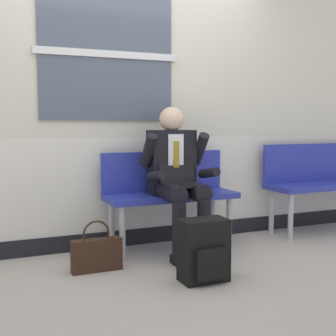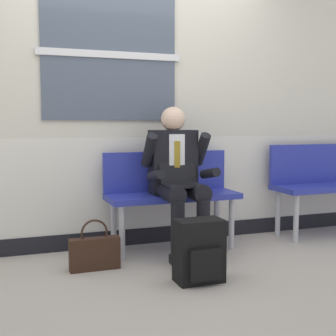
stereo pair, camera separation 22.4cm
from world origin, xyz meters
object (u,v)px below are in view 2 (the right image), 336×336
(bench_with_person, at_px, (170,190))
(backpack, at_px, (199,252))
(person_seated, at_px, (178,176))
(handbag, at_px, (95,252))
(bench_empty, at_px, (335,179))

(bench_with_person, bearing_deg, backpack, -96.97)
(person_seated, relative_size, handbag, 3.21)
(bench_empty, bearing_deg, handbag, -171.65)
(bench_empty, relative_size, backpack, 3.12)
(bench_with_person, xyz_separation_m, bench_empty, (1.79, 0.01, 0.02))
(person_seated, height_order, backpack, person_seated)
(person_seated, bearing_deg, backpack, -98.89)
(person_seated, height_order, handbag, person_seated)
(bench_with_person, relative_size, backpack, 2.59)
(bench_with_person, xyz_separation_m, handbag, (-0.75, -0.37, -0.39))
(person_seated, bearing_deg, handbag, -166.90)
(bench_with_person, distance_m, handbag, 0.92)
(backpack, bearing_deg, bench_empty, 25.11)
(bench_empty, distance_m, person_seated, 1.80)
(bench_empty, bearing_deg, person_seated, -173.68)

